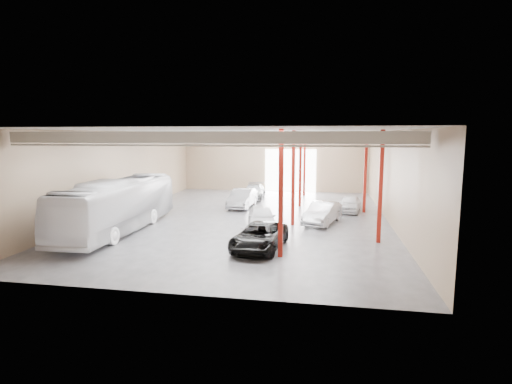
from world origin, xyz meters
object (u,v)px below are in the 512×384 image
(car_row_a, at_px, (262,217))
(car_row_b, at_px, (242,198))
(car_row_c, at_px, (254,192))
(coach_bus, at_px, (119,205))
(black_sedan, at_px, (260,236))
(car_right_near, at_px, (323,213))
(car_right_far, at_px, (350,204))

(car_row_a, bearing_deg, car_row_b, 99.41)
(car_row_b, height_order, car_row_c, car_row_b)
(car_row_c, bearing_deg, coach_bus, -115.86)
(black_sedan, distance_m, car_row_a, 5.25)
(car_row_c, bearing_deg, car_row_a, -80.07)
(car_row_a, distance_m, car_row_b, 8.60)
(black_sedan, height_order, car_row_c, black_sedan)
(car_right_near, height_order, car_right_far, car_right_near)
(car_row_a, height_order, car_row_b, car_row_b)
(black_sedan, xyz_separation_m, car_right_far, (5.88, 12.76, -0.04))
(coach_bus, height_order, car_row_b, coach_bus)
(car_row_b, height_order, car_right_far, car_row_b)
(coach_bus, distance_m, black_sedan, 10.80)
(car_row_b, relative_size, car_right_near, 1.05)
(black_sedan, distance_m, car_right_far, 14.05)
(black_sedan, relative_size, car_row_c, 1.06)
(car_right_far, bearing_deg, coach_bus, -139.20)
(coach_bus, height_order, car_row_c, coach_bus)
(car_row_a, distance_m, car_right_near, 4.90)
(coach_bus, distance_m, car_row_c, 17.12)
(car_right_far, bearing_deg, car_right_near, -104.88)
(car_row_b, relative_size, car_right_far, 1.23)
(coach_bus, relative_size, black_sedan, 2.39)
(black_sedan, distance_m, car_row_c, 18.79)
(car_right_near, bearing_deg, car_row_a, -134.35)
(car_row_b, distance_m, car_row_c, 5.20)
(black_sedan, distance_m, car_row_b, 13.77)
(car_right_far, bearing_deg, car_row_b, -173.62)
(car_row_a, bearing_deg, car_row_c, 90.88)
(coach_bus, distance_m, car_row_a, 10.05)
(car_right_near, relative_size, car_right_far, 1.17)
(car_right_near, bearing_deg, car_right_far, 82.91)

